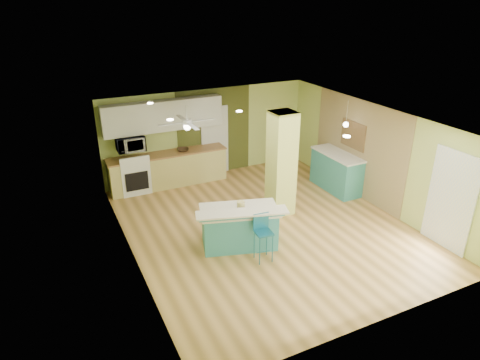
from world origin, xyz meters
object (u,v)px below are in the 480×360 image
at_px(side_counter, 337,171).
at_px(peninsula, 239,226).
at_px(bar_stool, 262,230).
at_px(fruit_bowl, 183,150).
at_px(canister, 241,205).

bearing_deg(side_counter, peninsula, -158.36).
distance_m(bar_stool, fruit_bowl, 4.25).
bearing_deg(bar_stool, fruit_bowl, 97.23).
relative_size(peninsula, side_counter, 1.20).
xyz_separation_m(side_counter, fruit_bowl, (-3.58, 2.18, 0.46)).
height_order(bar_stool, side_counter, side_counter).
xyz_separation_m(peninsula, side_counter, (3.59, 1.42, 0.07)).
xyz_separation_m(bar_stool, side_counter, (3.39, 2.06, -0.14)).
xyz_separation_m(side_counter, canister, (-3.56, -1.42, 0.42)).
xyz_separation_m(bar_stool, canister, (-0.16, 0.63, 0.28)).
height_order(bar_stool, canister, canister).
bearing_deg(fruit_bowl, side_counter, -31.35).
relative_size(peninsula, bar_stool, 1.95).
xyz_separation_m(bar_stool, fruit_bowl, (-0.18, 4.24, 0.32)).
xyz_separation_m(peninsula, bar_stool, (0.19, -0.63, 0.21)).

